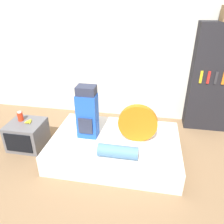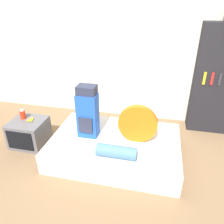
# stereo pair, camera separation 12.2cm
# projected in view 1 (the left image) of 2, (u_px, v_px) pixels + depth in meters

# --- Properties ---
(ground_plane) EXTENTS (16.00, 16.00, 0.00)m
(ground_plane) POSITION_uv_depth(u_px,v_px,m) (92.00, 177.00, 3.05)
(ground_plane) COLOR #846647
(wall_back) EXTENTS (8.00, 0.05, 2.60)m
(wall_back) POSITION_uv_depth(u_px,v_px,m) (115.00, 53.00, 4.17)
(wall_back) COLOR silver
(wall_back) RESTS_ON ground_plane
(bed) EXTENTS (1.94, 1.31, 0.32)m
(bed) POSITION_uv_depth(u_px,v_px,m) (115.00, 147.00, 3.41)
(bed) COLOR silver
(bed) RESTS_ON ground_plane
(backpack) EXTENTS (0.30, 0.26, 0.81)m
(backpack) POSITION_uv_depth(u_px,v_px,m) (87.00, 113.00, 3.24)
(backpack) COLOR blue
(backpack) RESTS_ON bed
(tent_bag) EXTENTS (0.57, 0.09, 0.57)m
(tent_bag) POSITION_uv_depth(u_px,v_px,m) (138.00, 123.00, 3.18)
(tent_bag) COLOR orange
(tent_bag) RESTS_ON bed
(sleeping_roll) EXTENTS (0.54, 0.18, 0.18)m
(sleeping_roll) POSITION_uv_depth(u_px,v_px,m) (118.00, 152.00, 2.91)
(sleeping_roll) COLOR teal
(sleeping_roll) RESTS_ON bed
(television) EXTENTS (0.55, 0.54, 0.44)m
(television) POSITION_uv_depth(u_px,v_px,m) (27.00, 135.00, 3.62)
(television) COLOR #5B5B60
(television) RESTS_ON ground_plane
(canister) EXTENTS (0.09, 0.09, 0.16)m
(canister) POSITION_uv_depth(u_px,v_px,m) (20.00, 116.00, 3.56)
(canister) COLOR red
(canister) RESTS_ON television
(banana_bunch) EXTENTS (0.11, 0.15, 0.03)m
(banana_bunch) POSITION_uv_depth(u_px,v_px,m) (29.00, 121.00, 3.54)
(banana_bunch) COLOR yellow
(banana_bunch) RESTS_ON television
(bookshelf) EXTENTS (0.75, 0.35, 1.91)m
(bookshelf) POSITION_uv_depth(u_px,v_px,m) (213.00, 79.00, 3.86)
(bookshelf) COLOR black
(bookshelf) RESTS_ON ground_plane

